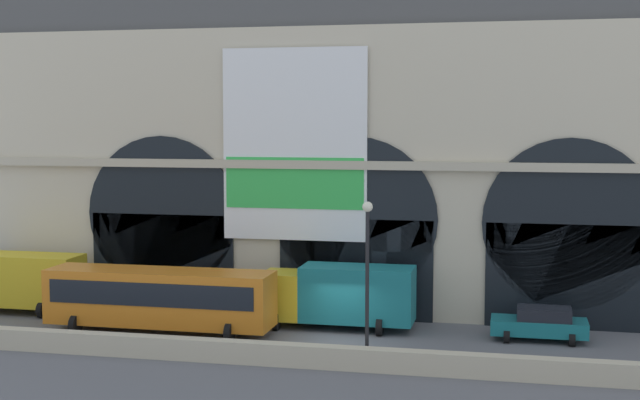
% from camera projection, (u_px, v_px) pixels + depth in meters
% --- Properties ---
extents(ground_plane, '(200.00, 200.00, 0.00)m').
position_uv_depth(ground_plane, '(336.00, 342.00, 41.25)').
color(ground_plane, slate).
extents(quay_parapet_wall, '(90.00, 0.70, 0.94)m').
position_uv_depth(quay_parapet_wall, '(316.00, 356.00, 36.99)').
color(quay_parapet_wall, beige).
rests_on(quay_parapet_wall, ground).
extents(station_building, '(44.39, 5.65, 19.19)m').
position_uv_depth(station_building, '(365.00, 137.00, 47.81)').
color(station_building, beige).
rests_on(station_building, ground).
extents(box_truck_west, '(7.50, 2.91, 3.12)m').
position_uv_depth(box_truck_west, '(15.00, 280.00, 47.57)').
color(box_truck_west, '#28479E').
rests_on(box_truck_west, ground).
extents(bus_midwest, '(11.00, 3.25, 3.10)m').
position_uv_depth(bus_midwest, '(160.00, 297.00, 42.63)').
color(bus_midwest, orange).
rests_on(bus_midwest, ground).
extents(box_truck_center, '(7.50, 2.91, 3.12)m').
position_uv_depth(box_truck_center, '(340.00, 294.00, 43.76)').
color(box_truck_center, gold).
rests_on(box_truck_center, ground).
extents(car_mideast, '(4.40, 2.22, 1.55)m').
position_uv_depth(car_mideast, '(540.00, 324.00, 41.47)').
color(car_mideast, '#19727A').
rests_on(car_mideast, ground).
extents(street_lamp_quayside, '(0.44, 0.44, 6.90)m').
position_uv_depth(street_lamp_quayside, '(367.00, 261.00, 36.97)').
color(street_lamp_quayside, black).
rests_on(street_lamp_quayside, ground).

